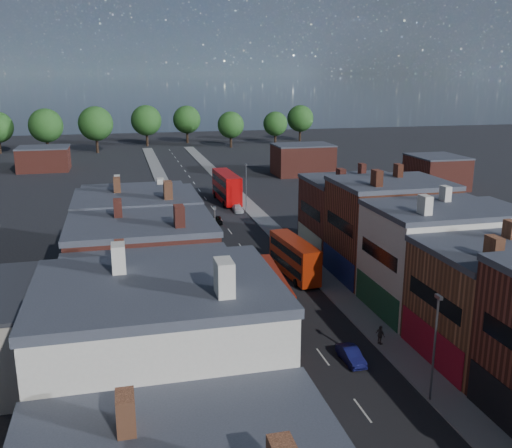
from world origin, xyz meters
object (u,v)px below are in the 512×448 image
bus_0 (267,298)px  car_1 (351,355)px  car_2 (216,220)px  bus_1 (294,257)px  car_3 (238,209)px  bus_2 (227,186)px  ped_3 (380,335)px  ped_1 (221,333)px

bus_0 → car_1: bearing=-56.8°
bus_0 → car_2: bus_0 is taller
bus_1 → car_1: 20.71m
car_1 → car_3: car_1 is taller
bus_0 → bus_2: (6.21, 52.70, 0.19)m
bus_0 → ped_3: size_ratio=6.86×
bus_2 → car_2: bus_2 is taller
car_3 → bus_2: bearing=94.9°
car_1 → ped_3: ped_3 is taller
bus_1 → ped_3: 18.58m
car_3 → ped_1: (-11.44, -47.32, 0.33)m
car_3 → ped_3: size_ratio=2.26×
bus_0 → car_1: 10.01m
bus_0 → car_3: 45.35m
bus_1 → car_3: bus_1 is taller
bus_2 → bus_0: bearing=-98.6°
car_1 → car_3: size_ratio=0.95×
car_2 → ped_3: size_ratio=2.25×
bus_0 → bus_1: bearing=66.0°
bus_2 → car_2: (-4.54, -14.83, -2.36)m
car_1 → bus_1: bearing=84.1°
car_2 → ped_3: (6.72, -44.25, 0.44)m
bus_2 → ped_1: size_ratio=8.13×
bus_1 → ped_3: bus_1 is taller
bus_1 → car_1: size_ratio=2.79×
car_1 → car_3: 53.37m
bus_2 → car_2: 15.68m
ped_1 → ped_3: bearing=155.7°
car_2 → bus_1: bearing=-75.3°
bus_1 → car_3: bearing=84.1°
bus_1 → car_3: (0.24, 32.77, -1.79)m
ped_1 → ped_3: size_ratio=0.90×
bus_0 → ped_3: bus_0 is taller
car_3 → car_1: bearing=-89.9°
bus_0 → bus_2: bearing=87.1°
bus_2 → car_2: bearing=-108.9°
bus_0 → ped_1: size_ratio=7.64×
bus_2 → ped_1: bearing=-103.2°
bus_1 → ped_1: (-11.20, -14.55, -1.46)m
car_2 → car_3: size_ratio=1.00×
car_1 → car_3: (1.81, 53.34, -0.04)m
bus_1 → bus_2: 40.66m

